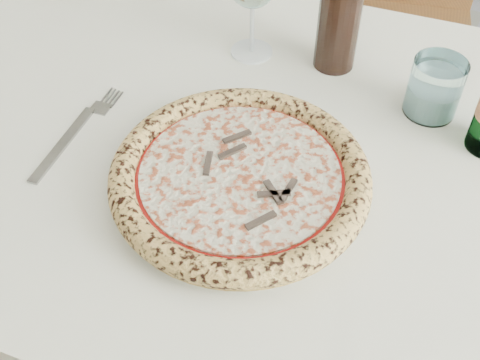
{
  "coord_description": "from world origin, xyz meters",
  "views": [
    {
      "loc": [
        0.27,
        -0.54,
        1.33
      ],
      "look_at": [
        0.03,
        -0.09,
        0.78
      ],
      "focal_mm": 45.0,
      "sensor_mm": 36.0,
      "label": 1
    }
  ],
  "objects_px": {
    "tumbler": "(434,91)",
    "wine_bottle": "(342,1)",
    "pizza": "(240,177)",
    "plate": "(240,186)",
    "dining_table": "(271,190)"
  },
  "relations": [
    {
      "from": "tumbler",
      "to": "wine_bottle",
      "type": "xyz_separation_m",
      "value": [
        -0.16,
        0.04,
        0.08
      ]
    },
    {
      "from": "pizza",
      "to": "tumbler",
      "type": "xyz_separation_m",
      "value": [
        0.17,
        0.27,
        0.01
      ]
    },
    {
      "from": "tumbler",
      "to": "wine_bottle",
      "type": "height_order",
      "value": "wine_bottle"
    },
    {
      "from": "plate",
      "to": "tumbler",
      "type": "xyz_separation_m",
      "value": [
        0.17,
        0.27,
        0.03
      ]
    },
    {
      "from": "dining_table",
      "to": "pizza",
      "type": "xyz_separation_m",
      "value": [
        -0.0,
        -0.1,
        0.12
      ]
    },
    {
      "from": "plate",
      "to": "tumbler",
      "type": "relative_size",
      "value": 3.53
    },
    {
      "from": "dining_table",
      "to": "plate",
      "type": "distance_m",
      "value": 0.15
    },
    {
      "from": "plate",
      "to": "pizza",
      "type": "bearing_deg",
      "value": -163.78
    },
    {
      "from": "tumbler",
      "to": "pizza",
      "type": "bearing_deg",
      "value": -122.44
    },
    {
      "from": "dining_table",
      "to": "plate",
      "type": "bearing_deg",
      "value": -90.0
    },
    {
      "from": "pizza",
      "to": "tumbler",
      "type": "distance_m",
      "value": 0.32
    },
    {
      "from": "tumbler",
      "to": "plate",
      "type": "bearing_deg",
      "value": -122.44
    },
    {
      "from": "dining_table",
      "to": "tumbler",
      "type": "relative_size",
      "value": 16.86
    },
    {
      "from": "pizza",
      "to": "wine_bottle",
      "type": "xyz_separation_m",
      "value": [
        0.0,
        0.31,
        0.08
      ]
    },
    {
      "from": "pizza",
      "to": "wine_bottle",
      "type": "distance_m",
      "value": 0.32
    }
  ]
}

